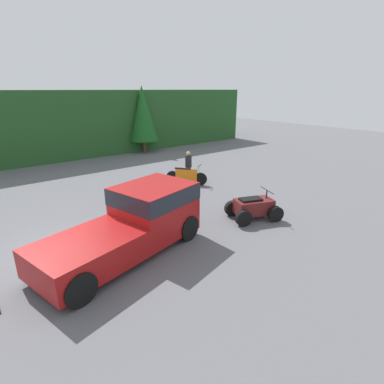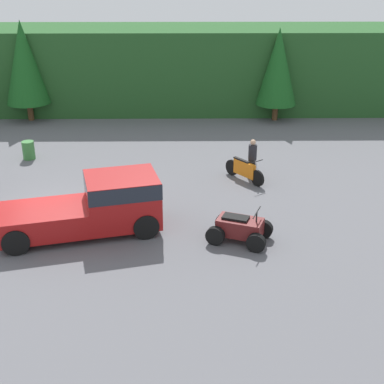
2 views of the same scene
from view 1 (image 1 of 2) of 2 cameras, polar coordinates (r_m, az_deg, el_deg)
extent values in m
plane|color=#5B5B60|center=(11.03, -24.33, -10.14)|extent=(80.00, 80.00, 0.00)
cylinder|color=brown|center=(25.97, -9.05, 8.64)|extent=(0.32, 0.32, 0.97)
cone|color=#19561E|center=(25.63, -9.37, 14.55)|extent=(2.36, 2.36, 4.40)
cube|color=maroon|center=(10.44, -7.11, -3.28)|extent=(2.89, 2.60, 1.75)
cube|color=#1E232D|center=(10.24, -7.24, -0.31)|extent=(2.91, 2.63, 0.56)
cube|color=maroon|center=(9.11, -19.25, -10.96)|extent=(3.41, 2.74, 0.84)
cylinder|color=black|center=(11.74, -8.11, -4.29)|extent=(0.94, 0.49, 0.90)
cylinder|color=black|center=(10.58, -0.80, -6.81)|extent=(0.94, 0.49, 0.90)
cylinder|color=black|center=(9.60, -26.95, -11.94)|extent=(0.94, 0.49, 0.90)
cylinder|color=black|center=(8.14, -20.70, -16.88)|extent=(0.94, 0.49, 0.90)
cylinder|color=black|center=(16.53, 1.64, 2.49)|extent=(0.51, 0.63, 0.71)
cylinder|color=black|center=(16.93, -3.72, 2.86)|extent=(0.51, 0.63, 0.71)
cube|color=orange|center=(16.66, -1.07, 3.28)|extent=(0.88, 1.07, 0.65)
cylinder|color=#B7B7BC|center=(16.44, 1.48, 3.76)|extent=(0.21, 0.25, 0.73)
cylinder|color=black|center=(16.34, 1.49, 5.04)|extent=(0.50, 0.39, 0.04)
cube|color=black|center=(16.62, -1.76, 4.49)|extent=(0.66, 0.80, 0.06)
cylinder|color=black|center=(13.28, 13.21, -2.40)|extent=(0.68, 0.44, 0.65)
cylinder|color=black|center=(12.47, 15.59, -4.05)|extent=(0.68, 0.44, 0.65)
cylinder|color=black|center=(12.66, 7.67, -3.13)|extent=(0.68, 0.44, 0.65)
cylinder|color=black|center=(11.80, 9.78, -4.95)|extent=(0.68, 0.44, 0.65)
cube|color=#5B1919|center=(12.45, 11.66, -2.70)|extent=(1.70, 1.30, 0.58)
cylinder|color=black|center=(12.56, 14.04, -0.42)|extent=(0.06, 0.06, 0.35)
cylinder|color=black|center=(12.51, 14.10, 0.33)|extent=(0.39, 0.93, 0.04)
cube|color=black|center=(12.26, 11.11, -1.35)|extent=(0.98, 0.75, 0.08)
cylinder|color=black|center=(17.20, -0.54, 3.44)|extent=(0.25, 0.25, 0.88)
cylinder|color=black|center=(17.02, -0.82, 3.27)|extent=(0.25, 0.25, 0.88)
cylinder|color=#232328|center=(16.92, -0.69, 5.86)|extent=(0.49, 0.49, 0.66)
sphere|color=tan|center=(16.82, -0.70, 7.35)|extent=(0.32, 0.32, 0.24)
camera|label=2|loc=(11.98, 107.66, 13.63)|focal=50.00mm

